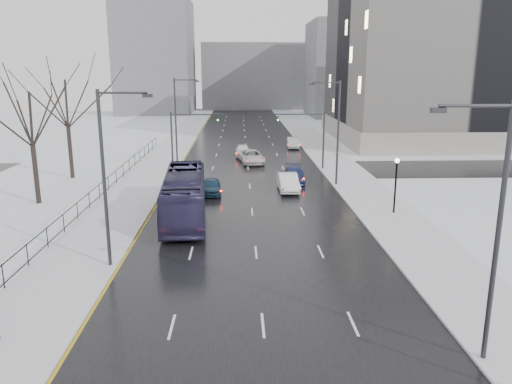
{
  "coord_description": "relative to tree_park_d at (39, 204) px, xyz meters",
  "views": [
    {
      "loc": [
        -0.98,
        -6.9,
        11.01
      ],
      "look_at": [
        0.19,
        27.55,
        2.5
      ],
      "focal_mm": 35.0,
      "sensor_mm": 36.0,
      "label": 1
    }
  ],
  "objects": [
    {
      "name": "sidewalk_left",
      "position": [
        7.3,
        26.0,
        0.08
      ],
      "size": [
        5.0,
        150.0,
        0.16
      ],
      "primitive_type": "cube",
      "color": "silver",
      "rests_on": "ground"
    },
    {
      "name": "bldg_far_right",
      "position": [
        45.8,
        81.0,
        11.0
      ],
      "size": [
        24.0,
        20.0,
        22.0
      ],
      "primitive_type": "cube",
      "color": "slate",
      "rests_on": "ground"
    },
    {
      "name": "sedan_center_far",
      "position": [
        17.24,
        22.85,
        0.82
      ],
      "size": [
        1.85,
        4.57,
        1.55
      ],
      "primitive_type": "imported",
      "rotation": [
        0.0,
        0.0,
        0.0
      ],
      "color": "white",
      "rests_on": "road"
    },
    {
      "name": "iron_fence",
      "position": [
        4.8,
        -4.0,
        0.91
      ],
      "size": [
        0.06,
        70.0,
        1.3
      ],
      "color": "black",
      "rests_on": "sidewalk_left"
    },
    {
      "name": "sedan_center_near",
      "position": [
        14.3,
        2.91,
        0.75
      ],
      "size": [
        1.91,
        4.23,
        1.41
      ],
      "primitive_type": "imported",
      "rotation": [
        0.0,
        0.0,
        0.06
      ],
      "color": "#1A384F",
      "rests_on": "road"
    },
    {
      "name": "park_strip",
      "position": [
        -2.2,
        26.0,
        0.06
      ],
      "size": [
        14.0,
        150.0,
        0.12
      ],
      "primitive_type": "cube",
      "color": "white",
      "rests_on": "ground"
    },
    {
      "name": "road",
      "position": [
        17.8,
        26.0,
        0.02
      ],
      "size": [
        16.0,
        150.0,
        0.04
      ],
      "primitive_type": "cube",
      "color": "black",
      "rests_on": "ground"
    },
    {
      "name": "sedan_right_distant",
      "position": [
        24.49,
        29.72,
        0.79
      ],
      "size": [
        1.74,
        4.58,
        1.49
      ],
      "primitive_type": "imported",
      "rotation": [
        0.0,
        0.0,
        -0.04
      ],
      "color": "#B9B7BD",
      "rests_on": "road"
    },
    {
      "name": "no_uturn_sign",
      "position": [
        27.0,
        10.0,
        2.3
      ],
      "size": [
        0.6,
        0.06,
        2.7
      ],
      "color": "#2D2D33",
      "rests_on": "sidewalk_right"
    },
    {
      "name": "sedan_right_cross",
      "position": [
        18.3,
        18.0,
        0.82
      ],
      "size": [
        3.25,
        5.86,
        1.55
      ],
      "primitive_type": "imported",
      "rotation": [
        0.0,
        0.0,
        0.13
      ],
      "color": "silver",
      "rests_on": "road"
    },
    {
      "name": "bldg_far_left",
      "position": [
        -4.2,
        91.0,
        14.0
      ],
      "size": [
        18.0,
        22.0,
        28.0
      ],
      "primitive_type": "cube",
      "color": "slate",
      "rests_on": "ground"
    },
    {
      "name": "civic_building",
      "position": [
        52.8,
        38.0,
        11.21
      ],
      "size": [
        41.0,
        31.0,
        24.8
      ],
      "color": "gray",
      "rests_on": "ground"
    },
    {
      "name": "mast_signal_right",
      "position": [
        25.13,
        14.0,
        4.11
      ],
      "size": [
        6.1,
        0.33,
        6.5
      ],
      "color": "#2D2D33",
      "rests_on": "ground"
    },
    {
      "name": "streetlight_l_near",
      "position": [
        9.63,
        -14.0,
        5.62
      ],
      "size": [
        2.95,
        0.25,
        10.0
      ],
      "color": "#2D2D33",
      "rests_on": "ground"
    },
    {
      "name": "tree_park_d",
      "position": [
        0.0,
        0.0,
        0.0
      ],
      "size": [
        8.75,
        8.75,
        12.5
      ],
      "primitive_type": null,
      "color": "black",
      "rests_on": "ground"
    },
    {
      "name": "sedan_right_far",
      "position": [
        22.3,
        7.7,
        0.77
      ],
      "size": [
        2.34,
        5.11,
        1.45
      ],
      "primitive_type": "imported",
      "rotation": [
        0.0,
        0.0,
        -0.06
      ],
      "color": "navy",
      "rests_on": "road"
    },
    {
      "name": "bus",
      "position": [
        12.69,
        -4.53,
        1.81
      ],
      "size": [
        3.86,
        12.88,
        3.54
      ],
      "primitive_type": "imported",
      "rotation": [
        0.0,
        0.0,
        0.07
      ],
      "color": "#2C264A",
      "rests_on": "road"
    },
    {
      "name": "bldg_far_center",
      "position": [
        21.8,
        106.0,
        9.0
      ],
      "size": [
        30.0,
        18.0,
        18.0
      ],
      "primitive_type": "cube",
      "color": "slate",
      "rests_on": "ground"
    },
    {
      "name": "sedan_right_near",
      "position": [
        21.3,
        3.93,
        0.85
      ],
      "size": [
        1.81,
        4.97,
        1.63
      ],
      "primitive_type": "imported",
      "rotation": [
        0.0,
        0.0,
        0.02
      ],
      "color": "white",
      "rests_on": "road"
    },
    {
      "name": "cross_road",
      "position": [
        17.8,
        14.0,
        0.02
      ],
      "size": [
        130.0,
        10.0,
        0.04
      ],
      "primitive_type": "cube",
      "color": "black",
      "rests_on": "ground"
    },
    {
      "name": "streetlight_l_far",
      "position": [
        9.63,
        18.0,
        5.62
      ],
      "size": [
        2.95,
        0.25,
        10.0
      ],
      "color": "#2D2D33",
      "rests_on": "ground"
    },
    {
      "name": "streetlight_r_mid",
      "position": [
        25.97,
        6.0,
        5.62
      ],
      "size": [
        2.95,
        0.25,
        10.0
      ],
      "color": "#2D2D33",
      "rests_on": "ground"
    },
    {
      "name": "mast_signal_left",
      "position": [
        10.47,
        14.0,
        4.11
      ],
      "size": [
        6.1,
        0.33,
        6.5
      ],
      "color": "#2D2D33",
      "rests_on": "ground"
    },
    {
      "name": "streetlight_r_near",
      "position": [
        25.97,
        -24.0,
        5.62
      ],
      "size": [
        2.95,
        0.25,
        10.0
      ],
      "color": "#2D2D33",
      "rests_on": "ground"
    },
    {
      "name": "tree_park_e",
      "position": [
        -0.4,
        10.0,
        0.0
      ],
      "size": [
        9.45,
        9.45,
        13.5
      ],
      "primitive_type": null,
      "color": "black",
      "rests_on": "ground"
    },
    {
      "name": "lamppost_r_mid",
      "position": [
        28.8,
        -4.0,
        2.94
      ],
      "size": [
        0.36,
        0.36,
        4.28
      ],
      "color": "black",
      "rests_on": "sidewalk_right"
    },
    {
      "name": "sidewalk_right",
      "position": [
        28.3,
        26.0,
        0.08
      ],
      "size": [
        5.0,
        150.0,
        0.16
      ],
      "primitive_type": "cube",
      "color": "silver",
      "rests_on": "ground"
    }
  ]
}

